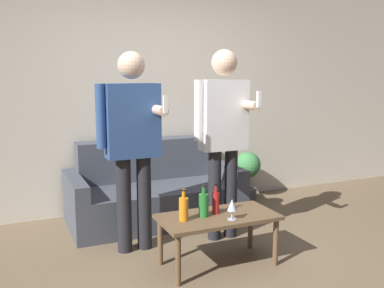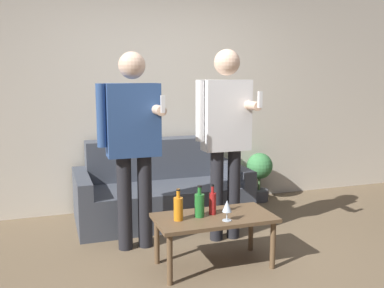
{
  "view_description": "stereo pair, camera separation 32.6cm",
  "coord_description": "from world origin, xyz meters",
  "px_view_note": "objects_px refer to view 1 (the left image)",
  "views": [
    {
      "loc": [
        -1.54,
        -2.71,
        1.54
      ],
      "look_at": [
        -0.06,
        0.63,
        0.95
      ],
      "focal_mm": 40.0,
      "sensor_mm": 36.0,
      "label": 1
    },
    {
      "loc": [
        -1.24,
        -2.83,
        1.54
      ],
      "look_at": [
        -0.06,
        0.63,
        0.95
      ],
      "focal_mm": 40.0,
      "sensor_mm": 36.0,
      "label": 2
    }
  ],
  "objects_px": {
    "coffee_table": "(218,222)",
    "person_standing_right": "(223,129)",
    "bottle_orange": "(184,208)",
    "person_standing_left": "(132,137)",
    "couch": "(153,192)"
  },
  "relations": [
    {
      "from": "coffee_table",
      "to": "person_standing_right",
      "type": "xyz_separation_m",
      "value": [
        0.31,
        0.52,
        0.68
      ]
    },
    {
      "from": "bottle_orange",
      "to": "person_standing_left",
      "type": "bearing_deg",
      "value": 111.85
    },
    {
      "from": "coffee_table",
      "to": "bottle_orange",
      "type": "distance_m",
      "value": 0.34
    },
    {
      "from": "couch",
      "to": "coffee_table",
      "type": "relative_size",
      "value": 1.88
    },
    {
      "from": "coffee_table",
      "to": "person_standing_right",
      "type": "distance_m",
      "value": 0.91
    },
    {
      "from": "bottle_orange",
      "to": "person_standing_right",
      "type": "distance_m",
      "value": 0.96
    },
    {
      "from": "couch",
      "to": "coffee_table",
      "type": "height_order",
      "value": "couch"
    },
    {
      "from": "couch",
      "to": "person_standing_right",
      "type": "distance_m",
      "value": 1.18
    },
    {
      "from": "bottle_orange",
      "to": "person_standing_right",
      "type": "bearing_deg",
      "value": 40.28
    },
    {
      "from": "coffee_table",
      "to": "bottle_orange",
      "type": "xyz_separation_m",
      "value": [
        -0.3,
        -0.0,
        0.15
      ]
    },
    {
      "from": "couch",
      "to": "bottle_orange",
      "type": "distance_m",
      "value": 1.35
    },
    {
      "from": "person_standing_left",
      "to": "person_standing_right",
      "type": "bearing_deg",
      "value": -4.06
    },
    {
      "from": "coffee_table",
      "to": "person_standing_left",
      "type": "xyz_separation_m",
      "value": [
        -0.54,
        0.58,
        0.65
      ]
    },
    {
      "from": "couch",
      "to": "person_standing_right",
      "type": "xyz_separation_m",
      "value": [
        0.42,
        -0.8,
        0.76
      ]
    },
    {
      "from": "person_standing_right",
      "to": "coffee_table",
      "type": "bearing_deg",
      "value": -121.12
    }
  ]
}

